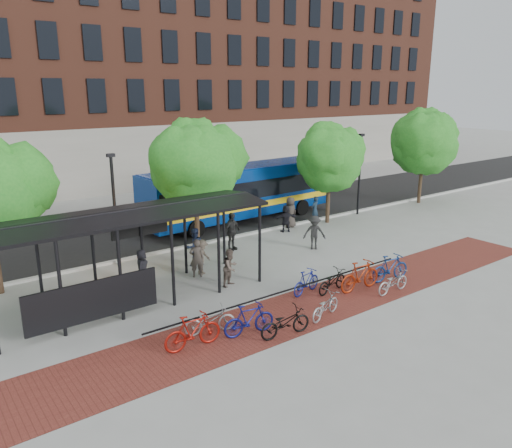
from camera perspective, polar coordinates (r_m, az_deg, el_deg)
ground at (r=24.26m, az=3.45°, el=-3.66°), size 160.00×160.00×0.00m
asphalt_street at (r=30.54m, az=-6.22°, el=0.30°), size 160.00×8.00×0.01m
curb at (r=27.27m, az=-1.95°, el=-1.34°), size 160.00×0.25×0.12m
brick_strip at (r=19.58m, az=8.41°, el=-8.59°), size 24.00×3.00×0.01m
bike_rack_rail at (r=19.36m, az=3.75°, el=-8.74°), size 12.00×0.05×0.95m
building_brick at (r=50.14m, az=-7.23°, el=17.65°), size 55.00×14.00×20.00m
bus_shelter at (r=18.94m, az=-14.64°, el=-0.13°), size 10.60×3.07×3.60m
tree_b at (r=24.27m, az=-6.85°, el=7.11°), size 5.15×4.20×6.47m
tree_c at (r=29.78m, az=8.48°, el=7.79°), size 4.66×3.80×5.92m
tree_d at (r=36.63m, az=18.69°, el=9.20°), size 5.39×4.40×6.55m
lamp_post_left at (r=23.10m, az=-15.86°, el=1.89°), size 0.35×0.20×5.12m
lamp_post_right at (r=32.24m, az=11.76°, el=5.85°), size 0.35×0.20×5.12m
bus at (r=30.11m, az=-1.93°, el=3.92°), size 12.52×3.36×3.35m
bike_1 at (r=15.96m, az=-7.24°, el=-12.07°), size 1.95×0.68×1.15m
bike_2 at (r=16.85m, az=-5.29°, el=-10.91°), size 1.84×1.04×0.91m
bike_3 at (r=16.63m, az=-0.80°, el=-10.86°), size 1.88×0.80×1.09m
bike_4 at (r=16.61m, az=3.35°, el=-11.17°), size 1.91×0.87×0.97m
bike_6 at (r=18.01m, az=7.91°, el=-9.25°), size 1.78×1.01×0.88m
bike_7 at (r=19.88m, az=5.77°, el=-6.57°), size 1.71×0.81×0.99m
bike_8 at (r=20.18m, az=8.68°, el=-6.47°), size 1.79×0.88×0.90m
bike_9 at (r=20.47m, az=11.81°, el=-5.79°), size 2.09×0.67×1.24m
bike_10 at (r=20.60m, az=15.37°, el=-6.38°), size 1.76×0.65×0.92m
bike_11 at (r=21.75m, az=15.07°, el=-4.85°), size 1.98×0.84×1.15m
pedestrian_0 at (r=21.05m, az=-12.89°, el=-4.85°), size 0.84×0.89×1.53m
pedestrian_1 at (r=21.49m, az=-6.79°, el=-3.89°), size 0.73×0.63×1.70m
pedestrian_2 at (r=22.83m, az=-7.06°, el=-2.63°), size 0.89×0.71×1.78m
pedestrian_3 at (r=21.77m, az=-6.23°, el=-3.79°), size 1.16×0.93×1.57m
pedestrian_4 at (r=24.85m, az=-2.81°, el=-0.85°), size 1.21×0.73×1.93m
pedestrian_5 at (r=28.10m, az=3.43°, el=0.64°), size 1.50×0.87×1.54m
pedestrian_6 at (r=28.95m, az=3.94°, el=1.34°), size 0.90×0.61×1.80m
pedestrian_7 at (r=30.24m, az=6.74°, el=1.67°), size 0.66×0.52×1.58m
pedestrian_8 at (r=20.47m, az=-2.94°, el=-4.98°), size 0.93×0.83×1.57m
pedestrian_9 at (r=25.14m, az=6.69°, el=-0.98°), size 1.28×1.19×1.73m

